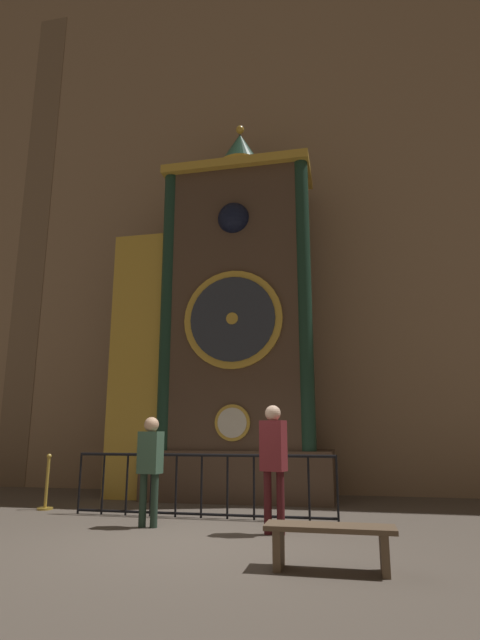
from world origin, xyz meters
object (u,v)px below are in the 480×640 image
(visitor_near, at_px, (150,459))
(stanchion_post, at_px, (46,491))
(visitor_far, at_px, (273,454))
(clock_tower, at_px, (222,329))
(visitor_bench, at_px, (330,538))

(visitor_near, bearing_deg, stanchion_post, 163.53)
(visitor_near, distance_m, stanchion_post, 2.87)
(visitor_near, height_order, stanchion_post, visitor_near)
(visitor_far, bearing_deg, clock_tower, 132.04)
(clock_tower, relative_size, stanchion_post, 8.92)
(stanchion_post, bearing_deg, visitor_near, -26.49)
(visitor_far, bearing_deg, visitor_near, -167.43)
(clock_tower, height_order, visitor_bench, clock_tower)
(visitor_near, distance_m, visitor_bench, 3.36)
(visitor_far, relative_size, stanchion_post, 1.78)
(clock_tower, distance_m, visitor_bench, 6.61)
(visitor_far, height_order, visitor_bench, visitor_far)
(clock_tower, distance_m, visitor_far, 4.61)
(visitor_near, height_order, visitor_bench, visitor_near)
(visitor_near, distance_m, visitor_far, 1.91)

